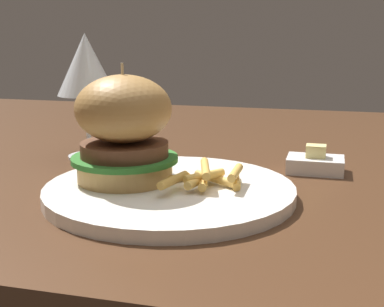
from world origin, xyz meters
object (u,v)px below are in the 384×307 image
main_plate (168,191)px  burger_sandwich (124,128)px  butter_dish (315,163)px  wine_glass (86,67)px

main_plate → burger_sandwich: burger_sandwich is taller
main_plate → burger_sandwich: (-0.05, 0.01, 0.07)m
burger_sandwich → butter_dish: burger_sandwich is taller
burger_sandwich → butter_dish: 0.26m
burger_sandwich → butter_dish: bearing=35.0°
main_plate → butter_dish: size_ratio=3.83×
butter_dish → burger_sandwich: bearing=-145.0°
main_plate → butter_dish: butter_dish is taller
main_plate → burger_sandwich: size_ratio=2.09×
main_plate → wine_glass: size_ratio=1.56×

